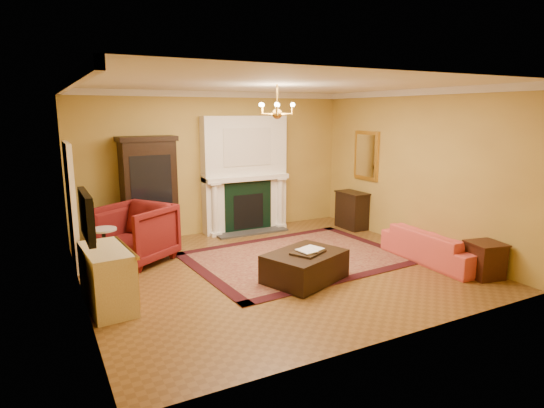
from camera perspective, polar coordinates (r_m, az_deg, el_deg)
floor at (r=7.71m, az=0.61°, el=-8.16°), size 6.00×5.50×0.02m
ceiling at (r=7.27m, az=0.66°, el=14.86°), size 6.00×5.50×0.02m
wall_back at (r=9.84m, az=-7.07°, el=5.09°), size 6.00×0.02×3.00m
wall_front at (r=5.12m, az=15.48°, el=-1.13°), size 6.00×0.02×3.00m
wall_left at (r=6.49m, az=-23.45°, el=0.93°), size 0.02×5.50×3.00m
wall_right at (r=9.15m, az=17.50°, el=4.17°), size 0.02×5.50×3.00m
fireplace at (r=9.93m, az=-3.40°, el=3.44°), size 1.90×0.70×2.50m
crown_molding at (r=8.12m, az=-2.66°, el=14.00°), size 6.00×5.50×0.12m
doorway at (r=8.25m, az=-23.79°, el=-0.24°), size 0.08×1.05×2.10m
tv_panel at (r=5.94m, az=-22.24°, el=-1.36°), size 0.09×0.95×0.58m
gilt_mirror at (r=10.13m, az=11.76°, el=5.97°), size 0.06×0.76×1.05m
chandelier at (r=7.26m, az=0.65°, el=11.69°), size 0.63×0.55×0.53m
oriental_rug at (r=8.26m, az=3.23°, el=-6.68°), size 3.90×3.03×0.01m
china_cabinet at (r=9.22m, az=-15.14°, el=1.31°), size 1.04×0.52×2.03m
wingback_armchair at (r=8.22m, az=-16.79°, el=-3.23°), size 1.46×1.48×1.12m
pedestal_table at (r=7.87m, az=-20.26°, el=-5.11°), size 0.42×0.42×0.74m
commode at (r=6.50m, az=-19.97°, el=-8.75°), size 0.61×1.14×0.82m
coral_sofa at (r=8.43m, az=19.79°, el=-4.34°), size 0.62×1.97×0.76m
end_table at (r=7.98m, az=25.14°, el=-6.47°), size 0.55×0.55×0.54m
console_table at (r=10.36m, az=9.99°, el=-0.85°), size 0.42×0.72×0.80m
leather_ottoman at (r=7.11m, az=4.13°, el=-7.80°), size 1.42×1.23×0.44m
ottoman_tray at (r=7.00m, az=4.53°, el=-6.06°), size 0.60×0.56×0.03m
book_a at (r=6.85m, az=3.66°, el=-4.98°), size 0.23×0.06×0.30m
book_b at (r=6.98m, az=4.64°, el=-4.69°), size 0.22×0.09×0.30m
topiary_left at (r=9.60m, az=-7.00°, el=4.75°), size 0.16×0.16×0.44m
topiary_right at (r=10.15m, az=0.16°, el=5.12°), size 0.15×0.15×0.41m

